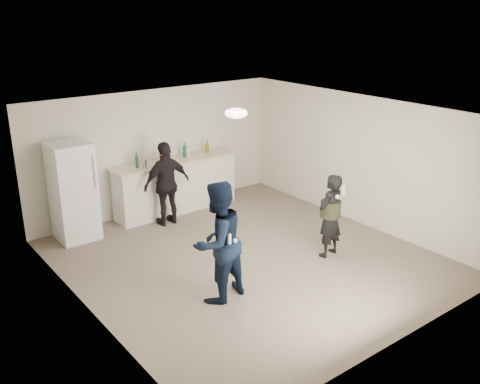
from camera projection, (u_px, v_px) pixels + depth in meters
floor at (247, 259)px, 9.05m from camera, size 6.00×6.00×0.00m
ceiling at (248, 113)px, 8.21m from camera, size 6.00×6.00×0.00m
wall_back at (156, 151)px, 10.88m from camera, size 6.00×0.00×6.00m
wall_front at (403, 255)px, 6.39m from camera, size 6.00×0.00×6.00m
wall_left at (84, 231)px, 7.06m from camera, size 0.00×6.00×6.00m
wall_right at (360, 160)px, 10.21m from camera, size 0.00×6.00×6.00m
counter at (176, 186)px, 11.00m from camera, size 2.60×0.56×1.05m
counter_top at (175, 161)px, 10.82m from camera, size 2.68×0.64×0.04m
fridge at (73, 192)px, 9.58m from camera, size 0.70×0.70×1.80m
fridge_handle at (94, 172)px, 9.33m from camera, size 0.02×0.02×0.60m
ceiling_dome at (236, 113)px, 8.46m from camera, size 0.36×0.36×0.16m
shaker at (145, 164)px, 10.26m from camera, size 0.08×0.08×0.17m
man at (218, 242)px, 7.57m from camera, size 0.99×0.83×1.80m
woman at (330, 216)px, 8.96m from camera, size 0.57×0.42×1.45m
camo_shorts at (331, 209)px, 8.92m from camera, size 0.34×0.34×0.28m
spectator at (167, 184)px, 10.24m from camera, size 0.97×0.40×1.65m
remote_man at (229, 239)px, 7.31m from camera, size 0.04×0.04×0.15m
nunchuk_man at (235, 241)px, 7.43m from camera, size 0.07×0.07×0.07m
remote_woman at (343, 190)px, 8.60m from camera, size 0.04×0.04×0.15m
nunchuk_woman at (337, 197)px, 8.60m from camera, size 0.07×0.07×0.07m
bottle_cluster at (178, 153)px, 10.89m from camera, size 1.76×0.21×0.24m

